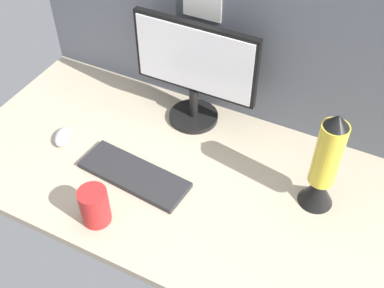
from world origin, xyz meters
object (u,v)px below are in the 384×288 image
at_px(keyboard, 134,175).
at_px(mug_red_plastic, 95,206).
at_px(lava_lamp, 324,168).
at_px(mouse, 63,136).
at_px(monitor, 195,69).

distance_m(keyboard, mug_red_plastic, 0.20).
height_order(keyboard, lava_lamp, lava_lamp).
bearing_deg(mouse, mug_red_plastic, -58.42).
distance_m(keyboard, mouse, 0.31).
relative_size(monitor, mouse, 4.64).
bearing_deg(lava_lamp, keyboard, -163.06).
bearing_deg(keyboard, monitor, 87.98).
xyz_separation_m(monitor, mug_red_plastic, (-0.06, -0.55, -0.16)).
bearing_deg(keyboard, mug_red_plastic, -88.14).
height_order(monitor, lava_lamp, monitor).
height_order(mug_red_plastic, lava_lamp, lava_lamp).
bearing_deg(mug_red_plastic, monitor, 84.11).
height_order(keyboard, mouse, mouse).
bearing_deg(monitor, keyboard, -97.26).
bearing_deg(mouse, monitor, 20.37).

